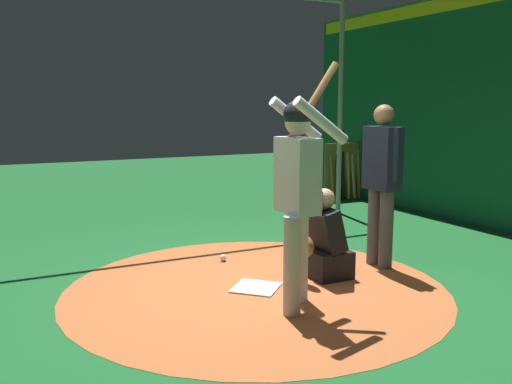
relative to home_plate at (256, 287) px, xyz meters
name	(u,v)px	position (x,y,z in m)	size (l,w,h in m)	color
ground_plane	(256,289)	(0.00, 0.00, -0.01)	(26.23, 26.23, 0.00)	#195B28
dirt_circle	(256,288)	(0.00, 0.00, -0.01)	(3.69, 3.69, 0.01)	#B76033
home_plate	(256,287)	(0.00, 0.00, 0.00)	(0.42, 0.42, 0.01)	white
batter	(298,183)	(-0.10, 0.60, 1.09)	(0.68, 0.49, 2.14)	#BCBCC0
catcher	(325,243)	(-0.78, 0.02, 0.35)	(0.58, 0.40, 0.93)	black
umpire	(382,177)	(-1.56, -0.07, 0.98)	(0.22, 0.49, 1.77)	#4C4C51
cage_frame	(256,40)	(0.00, 0.00, 2.33)	(5.90, 5.61, 3.38)	gray
bat_rack	(352,172)	(-3.99, -3.87, 0.48)	(1.18, 0.21, 1.05)	olive
baseball_0	(223,258)	(-0.09, -1.01, 0.03)	(0.07, 0.07, 0.07)	white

